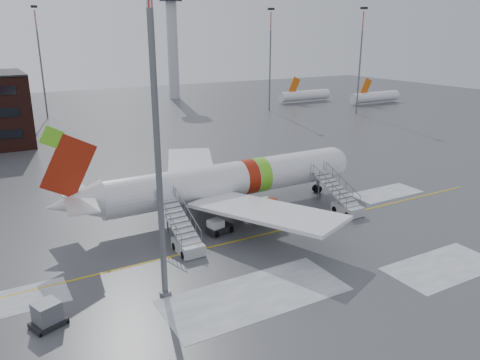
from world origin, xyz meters
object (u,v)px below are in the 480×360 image
airstair_aft (185,238)px  light_mast_near (156,120)px  airstair_fwd (343,202)px  uld_container (48,315)px  pushback_tug (218,227)px  airliner (223,182)px

airstair_aft → light_mast_near: (-4.35, -6.43, 12.13)m
airstair_fwd → uld_container: airstair_fwd is taller
airstair_aft → pushback_tug: size_ratio=2.77×
airstair_fwd → light_mast_near: light_mast_near is taller
airstair_aft → uld_container: airstair_aft is taller
airstair_fwd → uld_container: 31.86m
pushback_tug → airstair_aft: bearing=-159.1°
airliner → airstair_aft: size_ratio=4.55×
airliner → airstair_aft: bearing=-138.4°
pushback_tug → light_mast_near: light_mast_near is taller
airstair_aft → uld_container: bearing=-153.3°
light_mast_near → airstair_aft: bearing=55.9°
airstair_fwd → airstair_aft: (-18.67, 0.00, 0.00)m
airstair_aft → pushback_tug: 4.50m
airliner → light_mast_near: bearing=-132.1°
airliner → uld_container: size_ratio=13.73×
airliner → pushback_tug: (-3.18, -4.93, -2.78)m
airliner → pushback_tug: 6.50m
pushback_tug → uld_container: 18.53m
airliner → light_mast_near: 20.03m
uld_container → pushback_tug: bearing=25.3°
airliner → uld_container: (-19.93, -12.85, -2.60)m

